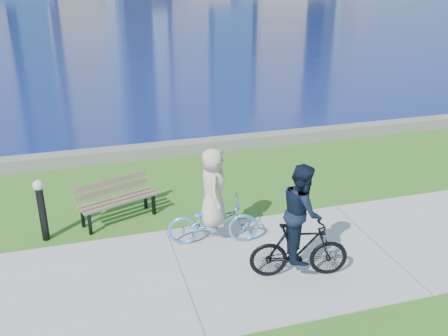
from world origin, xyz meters
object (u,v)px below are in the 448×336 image
Objects in this scene: park_bench at (116,197)px; bollard_lamp at (41,206)px; cyclist_woman at (213,209)px; cyclist_man at (300,231)px.

park_bench is 1.59m from bollard_lamp.
cyclist_woman reaches higher than bollard_lamp.
bollard_lamp is (-1.50, -0.48, 0.22)m from park_bench.
cyclist_woman is 0.93× the size of cyclist_man.
park_bench is 0.84× the size of cyclist_man.
cyclist_woman is at bearing -18.82° from bollard_lamp.
bollard_lamp reaches higher than park_bench.
cyclist_man is at bearing -67.17° from park_bench.
cyclist_woman is (3.27, -1.12, 0.01)m from bollard_lamp.
cyclist_man is (1.17, -1.54, 0.16)m from cyclist_woman.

